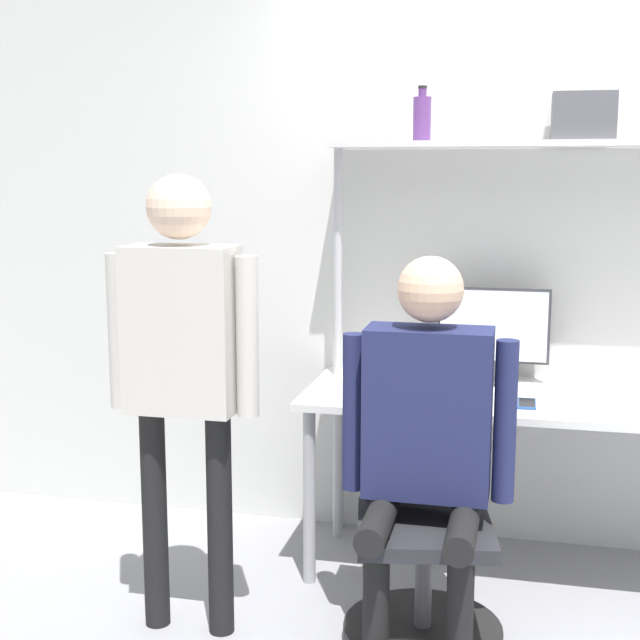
{
  "coord_description": "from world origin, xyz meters",
  "views": [
    {
      "loc": [
        -0.21,
        -3.19,
        1.64
      ],
      "look_at": [
        -0.94,
        -0.08,
        1.1
      ],
      "focal_mm": 50.0,
      "sensor_mm": 36.0,
      "label": 1
    }
  ],
  "objects_px": {
    "cell_phone": "(527,404)",
    "bottle_purple": "(422,118)",
    "person_seated": "(427,423)",
    "monitor": "(493,331)",
    "person_standing": "(182,348)",
    "office_chair": "(423,564)",
    "laptop": "(453,385)",
    "storage_box": "(583,117)"
  },
  "relations": [
    {
      "from": "office_chair",
      "to": "person_seated",
      "type": "distance_m",
      "value": 0.53
    },
    {
      "from": "monitor",
      "to": "bottle_purple",
      "type": "relative_size",
      "value": 2.09
    },
    {
      "from": "person_standing",
      "to": "bottle_purple",
      "type": "bearing_deg",
      "value": 52.43
    },
    {
      "from": "laptop",
      "to": "bottle_purple",
      "type": "distance_m",
      "value": 1.1
    },
    {
      "from": "monitor",
      "to": "person_seated",
      "type": "height_order",
      "value": "person_seated"
    },
    {
      "from": "person_standing",
      "to": "cell_phone",
      "type": "bearing_deg",
      "value": 26.7
    },
    {
      "from": "office_chair",
      "to": "bottle_purple",
      "type": "height_order",
      "value": "bottle_purple"
    },
    {
      "from": "person_seated",
      "to": "storage_box",
      "type": "relative_size",
      "value": 5.63
    },
    {
      "from": "monitor",
      "to": "cell_phone",
      "type": "xyz_separation_m",
      "value": [
        0.15,
        -0.36,
        -0.21
      ]
    },
    {
      "from": "monitor",
      "to": "bottle_purple",
      "type": "height_order",
      "value": "bottle_purple"
    },
    {
      "from": "cell_phone",
      "to": "person_standing",
      "type": "bearing_deg",
      "value": -153.3
    },
    {
      "from": "office_chair",
      "to": "person_seated",
      "type": "bearing_deg",
      "value": -80.36
    },
    {
      "from": "laptop",
      "to": "person_seated",
      "type": "height_order",
      "value": "person_seated"
    },
    {
      "from": "monitor",
      "to": "laptop",
      "type": "xyz_separation_m",
      "value": [
        -0.14,
        -0.34,
        -0.16
      ]
    },
    {
      "from": "monitor",
      "to": "storage_box",
      "type": "relative_size",
      "value": 1.94
    },
    {
      "from": "office_chair",
      "to": "person_standing",
      "type": "bearing_deg",
      "value": -170.65
    },
    {
      "from": "person_seated",
      "to": "person_standing",
      "type": "bearing_deg",
      "value": -173.65
    },
    {
      "from": "cell_phone",
      "to": "bottle_purple",
      "type": "bearing_deg",
      "value": 144.65
    },
    {
      "from": "person_standing",
      "to": "office_chair",
      "type": "bearing_deg",
      "value": 9.35
    },
    {
      "from": "monitor",
      "to": "person_standing",
      "type": "relative_size",
      "value": 0.29
    },
    {
      "from": "person_seated",
      "to": "person_standing",
      "type": "xyz_separation_m",
      "value": [
        -0.84,
        -0.09,
        0.24
      ]
    },
    {
      "from": "laptop",
      "to": "storage_box",
      "type": "height_order",
      "value": "storage_box"
    },
    {
      "from": "monitor",
      "to": "bottle_purple",
      "type": "distance_m",
      "value": 0.94
    },
    {
      "from": "person_seated",
      "to": "bottle_purple",
      "type": "distance_m",
      "value": 1.34
    },
    {
      "from": "laptop",
      "to": "person_standing",
      "type": "xyz_separation_m",
      "value": [
        -0.88,
        -0.6,
        0.23
      ]
    },
    {
      "from": "cell_phone",
      "to": "bottle_purple",
      "type": "height_order",
      "value": "bottle_purple"
    },
    {
      "from": "laptop",
      "to": "office_chair",
      "type": "distance_m",
      "value": 0.72
    },
    {
      "from": "laptop",
      "to": "storage_box",
      "type": "xyz_separation_m",
      "value": [
        0.46,
        0.31,
        1.04
      ]
    },
    {
      "from": "bottle_purple",
      "to": "storage_box",
      "type": "distance_m",
      "value": 0.64
    },
    {
      "from": "person_seated",
      "to": "storage_box",
      "type": "bearing_deg",
      "value": 58.48
    },
    {
      "from": "person_standing",
      "to": "bottle_purple",
      "type": "xyz_separation_m",
      "value": [
        0.7,
        0.91,
        0.82
      ]
    },
    {
      "from": "office_chair",
      "to": "person_seated",
      "type": "height_order",
      "value": "person_seated"
    },
    {
      "from": "laptop",
      "to": "person_standing",
      "type": "distance_m",
      "value": 1.09
    },
    {
      "from": "laptop",
      "to": "office_chair",
      "type": "height_order",
      "value": "laptop"
    },
    {
      "from": "person_standing",
      "to": "storage_box",
      "type": "height_order",
      "value": "storage_box"
    },
    {
      "from": "person_standing",
      "to": "person_seated",
      "type": "bearing_deg",
      "value": 6.35
    },
    {
      "from": "cell_phone",
      "to": "office_chair",
      "type": "distance_m",
      "value": 0.74
    },
    {
      "from": "monitor",
      "to": "laptop",
      "type": "distance_m",
      "value": 0.4
    },
    {
      "from": "office_chair",
      "to": "bottle_purple",
      "type": "bearing_deg",
      "value": 99.13
    },
    {
      "from": "cell_phone",
      "to": "person_seated",
      "type": "bearing_deg",
      "value": -123.77
    },
    {
      "from": "cell_phone",
      "to": "office_chair",
      "type": "xyz_separation_m",
      "value": [
        -0.34,
        -0.45,
        -0.49
      ]
    },
    {
      "from": "monitor",
      "to": "office_chair",
      "type": "relative_size",
      "value": 0.52
    }
  ]
}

